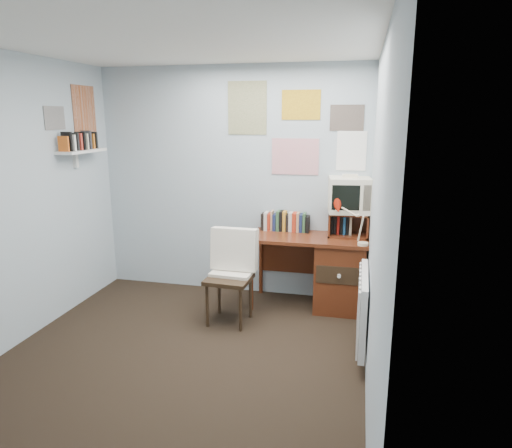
{
  "coord_description": "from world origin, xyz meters",
  "views": [
    {
      "loc": [
        1.38,
        -3.07,
        1.97
      ],
      "look_at": [
        0.44,
        1.01,
        0.97
      ],
      "focal_mm": 32.0,
      "sensor_mm": 36.0,
      "label": 1
    }
  ],
  "objects_px": {
    "crt_tv": "(349,193)",
    "wall_shelf": "(82,151)",
    "desk_chair": "(229,279)",
    "desk_lamp": "(364,227)",
    "tv_riser": "(349,224)",
    "desk": "(334,271)",
    "radiator": "(363,308)"
  },
  "relations": [
    {
      "from": "desk",
      "to": "wall_shelf",
      "type": "distance_m",
      "value": 2.87
    },
    {
      "from": "desk",
      "to": "desk_chair",
      "type": "distance_m",
      "value": 1.13
    },
    {
      "from": "desk_chair",
      "to": "desk_lamp",
      "type": "bearing_deg",
      "value": 19.83
    },
    {
      "from": "crt_tv",
      "to": "radiator",
      "type": "relative_size",
      "value": 0.51
    },
    {
      "from": "desk_lamp",
      "to": "wall_shelf",
      "type": "distance_m",
      "value": 2.92
    },
    {
      "from": "desk_chair",
      "to": "tv_riser",
      "type": "bearing_deg",
      "value": 36.01
    },
    {
      "from": "desk_chair",
      "to": "desk",
      "type": "bearing_deg",
      "value": 34.49
    },
    {
      "from": "desk_chair",
      "to": "radiator",
      "type": "bearing_deg",
      "value": -11.93
    },
    {
      "from": "crt_tv",
      "to": "radiator",
      "type": "xyz_separation_m",
      "value": [
        0.18,
        -1.06,
        -0.78
      ]
    },
    {
      "from": "tv_riser",
      "to": "crt_tv",
      "type": "distance_m",
      "value": 0.32
    },
    {
      "from": "desk_chair",
      "to": "crt_tv",
      "type": "xyz_separation_m",
      "value": [
        1.08,
        0.71,
        0.76
      ]
    },
    {
      "from": "desk",
      "to": "radiator",
      "type": "distance_m",
      "value": 0.97
    },
    {
      "from": "wall_shelf",
      "to": "tv_riser",
      "type": "bearing_deg",
      "value": 10.32
    },
    {
      "from": "desk_lamp",
      "to": "crt_tv",
      "type": "relative_size",
      "value": 0.9
    },
    {
      "from": "crt_tv",
      "to": "wall_shelf",
      "type": "distance_m",
      "value": 2.76
    },
    {
      "from": "crt_tv",
      "to": "wall_shelf",
      "type": "height_order",
      "value": "wall_shelf"
    },
    {
      "from": "radiator",
      "to": "desk_chair",
      "type": "bearing_deg",
      "value": 164.35
    },
    {
      "from": "desk_lamp",
      "to": "tv_riser",
      "type": "bearing_deg",
      "value": 129.02
    },
    {
      "from": "desk_lamp",
      "to": "radiator",
      "type": "xyz_separation_m",
      "value": [
        0.02,
        -0.71,
        -0.53
      ]
    },
    {
      "from": "desk_chair",
      "to": "tv_riser",
      "type": "height_order",
      "value": "tv_riser"
    },
    {
      "from": "radiator",
      "to": "desk_lamp",
      "type": "bearing_deg",
      "value": 91.61
    },
    {
      "from": "desk_lamp",
      "to": "wall_shelf",
      "type": "relative_size",
      "value": 0.6
    },
    {
      "from": "desk",
      "to": "desk_lamp",
      "type": "relative_size",
      "value": 3.24
    },
    {
      "from": "tv_riser",
      "to": "wall_shelf",
      "type": "height_order",
      "value": "wall_shelf"
    },
    {
      "from": "desk",
      "to": "desk_chair",
      "type": "relative_size",
      "value": 1.36
    },
    {
      "from": "crt_tv",
      "to": "tv_riser",
      "type": "bearing_deg",
      "value": -71.34
    },
    {
      "from": "desk",
      "to": "crt_tv",
      "type": "xyz_separation_m",
      "value": [
        0.11,
        0.13,
        0.8
      ]
    },
    {
      "from": "tv_riser",
      "to": "crt_tv",
      "type": "bearing_deg",
      "value": 115.33
    },
    {
      "from": "desk",
      "to": "crt_tv",
      "type": "relative_size",
      "value": 2.93
    },
    {
      "from": "desk",
      "to": "desk_lamp",
      "type": "height_order",
      "value": "desk_lamp"
    },
    {
      "from": "desk_lamp",
      "to": "wall_shelf",
      "type": "height_order",
      "value": "wall_shelf"
    },
    {
      "from": "desk",
      "to": "desk_chair",
      "type": "height_order",
      "value": "desk_chair"
    }
  ]
}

